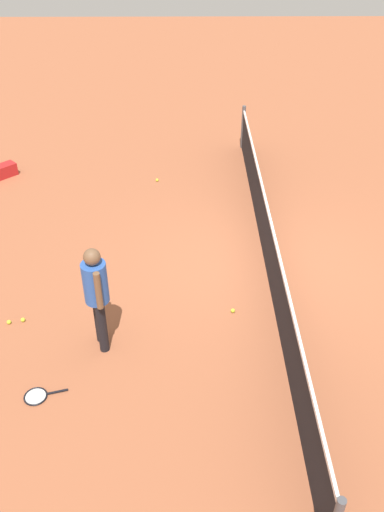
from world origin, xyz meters
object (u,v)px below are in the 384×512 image
at_px(tennis_racket_near_player, 38,396).
at_px(tennis_ball_baseline, 23,320).
at_px(equipment_bag, 0,172).
at_px(tennis_ball_by_net, 157,180).
at_px(tennis_ball_midcourt, 233,311).
at_px(player_near_side, 96,291).
at_px(tennis_ball_near_player, 9,322).

relative_size(tennis_racket_near_player, tennis_ball_baseline, 9.20).
bearing_deg(tennis_racket_near_player, equipment_bag, -160.49).
xyz_separation_m(tennis_ball_by_net, tennis_ball_baseline, (4.61, -1.88, 0.00)).
xyz_separation_m(tennis_ball_by_net, tennis_ball_midcourt, (4.43, 1.39, 0.00)).
xyz_separation_m(tennis_racket_near_player, tennis_ball_by_net, (-6.09, 1.32, 0.02)).
xyz_separation_m(player_near_side, tennis_ball_by_net, (-5.12, 0.57, -0.98)).
bearing_deg(player_near_side, tennis_ball_near_player, -106.73).
bearing_deg(tennis_racket_near_player, tennis_ball_midcourt, 121.43).
bearing_deg(tennis_ball_near_player, equipment_bag, -163.17).
height_order(tennis_ball_near_player, tennis_ball_baseline, same).
relative_size(tennis_racket_near_player, tennis_ball_near_player, 9.20).
xyz_separation_m(tennis_ball_by_net, equipment_bag, (-0.21, -3.56, 0.11)).
height_order(player_near_side, tennis_ball_midcourt, player_near_side).
height_order(tennis_ball_near_player, equipment_bag, equipment_bag).
height_order(tennis_racket_near_player, tennis_ball_near_player, tennis_ball_near_player).
bearing_deg(tennis_ball_baseline, tennis_ball_near_player, -75.97).
bearing_deg(tennis_ball_baseline, equipment_bag, -160.83).
bearing_deg(equipment_bag, tennis_ball_near_player, 16.83).
bearing_deg(tennis_ball_midcourt, tennis_ball_baseline, -86.78).
bearing_deg(equipment_bag, tennis_ball_by_net, 86.55).
height_order(tennis_ball_baseline, equipment_bag, equipment_bag).
bearing_deg(tennis_ball_midcourt, player_near_side, -70.69).
bearing_deg(tennis_ball_by_net, tennis_ball_midcourt, 17.41).
xyz_separation_m(tennis_ball_midcourt, tennis_ball_baseline, (0.18, -3.27, 0.00)).
distance_m(player_near_side, tennis_ball_midcourt, 2.30).
xyz_separation_m(player_near_side, tennis_ball_near_player, (-0.45, -1.51, -0.98)).
height_order(player_near_side, tennis_ball_near_player, player_near_side).
height_order(tennis_ball_by_net, tennis_ball_baseline, same).
bearing_deg(tennis_racket_near_player, tennis_ball_by_net, 167.72).
distance_m(player_near_side, tennis_ball_baseline, 1.71).
bearing_deg(tennis_ball_by_net, tennis_ball_baseline, -22.16).
distance_m(tennis_racket_near_player, tennis_ball_by_net, 6.23).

